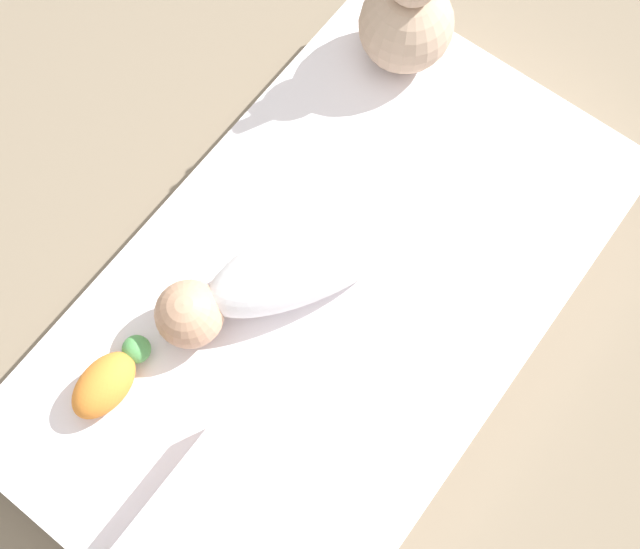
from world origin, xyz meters
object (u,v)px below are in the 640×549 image
Objects in this scene: swaddled_baby at (291,268)px; bunny_plush at (407,19)px; pillow at (226,545)px; turtle_plush at (108,380)px.

bunny_plush is at bearing -139.12° from swaddled_baby.
pillow is 1.05× the size of bunny_plush.
pillow is at bearing -104.05° from turtle_plush.
bunny_plush reaches higher than pillow.
pillow reaches higher than turtle_plush.
pillow is at bearing 52.71° from swaddled_baby.
swaddled_baby is at bearing -166.72° from bunny_plush.
pillow is at bearing -161.21° from bunny_plush.
turtle_plush is (-0.95, 0.01, -0.08)m from bunny_plush.
swaddled_baby is at bearing -21.26° from turtle_plush.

